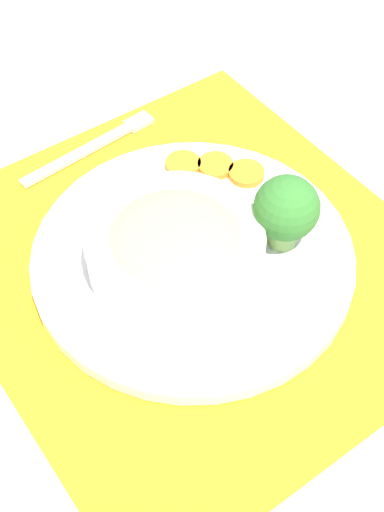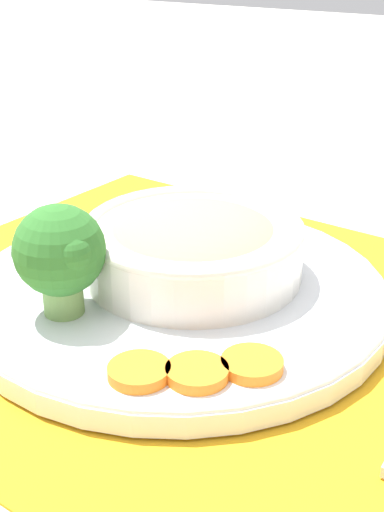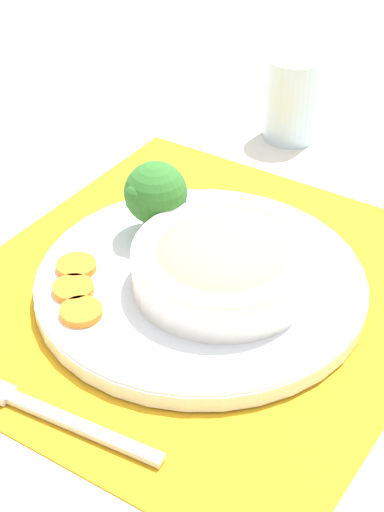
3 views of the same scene
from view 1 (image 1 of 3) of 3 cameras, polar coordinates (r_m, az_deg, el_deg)
name	(u,v)px [view 1 (image 1 of 3)]	position (r m, az deg, el deg)	size (l,w,h in m)	color
ground_plane	(193,264)	(0.74, 0.07, -0.66)	(4.00, 4.00, 0.00)	beige
placemat	(193,263)	(0.74, 0.07, -0.57)	(0.53, 0.49, 0.00)	orange
plate	(193,255)	(0.73, 0.07, 0.09)	(0.33, 0.33, 0.02)	silver
bowl	(172,243)	(0.69, -1.62, 1.05)	(0.18, 0.18, 0.05)	silver
broccoli_floret	(286,209)	(0.70, 7.55, 3.76)	(0.07, 0.07, 0.08)	#759E51
carrot_slice_near	(246,173)	(0.80, 4.37, 6.61)	(0.04, 0.04, 0.01)	orange
carrot_slice_middle	(215,166)	(0.80, 1.89, 7.24)	(0.04, 0.04, 0.01)	orange
carrot_slice_far	(183,164)	(0.81, -0.72, 7.35)	(0.04, 0.04, 0.01)	orange
fork	(101,142)	(0.87, -7.26, 9.04)	(0.02, 0.18, 0.01)	silver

